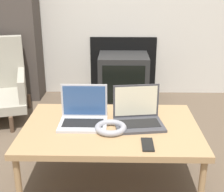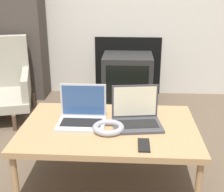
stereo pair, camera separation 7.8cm
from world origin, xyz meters
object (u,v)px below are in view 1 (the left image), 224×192
Objects in this scene: tv at (123,78)px; laptop_left at (83,115)px; phone at (148,145)px; headphones at (110,128)px; laptop_right at (138,116)px.

laptop_left is at bearing -100.69° from tv.
laptop_left reaches higher than phone.
headphones is at bearing -32.73° from laptop_left.
headphones is at bearing 140.08° from phone.
phone is (0.21, -0.17, -0.01)m from headphones.
headphones is at bearing -155.01° from laptop_right.
laptop_left and laptop_right have the same top height.
phone is 0.28× the size of tv.
laptop_left is 0.57× the size of tv.
laptop_left reaches higher than tv.
laptop_right is 1.68× the size of headphones.
laptop_right reaches higher than headphones.
phone is (0.04, -0.28, -0.05)m from laptop_right.
laptop_left is 0.34m from laptop_right.
headphones is 0.27m from phone.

